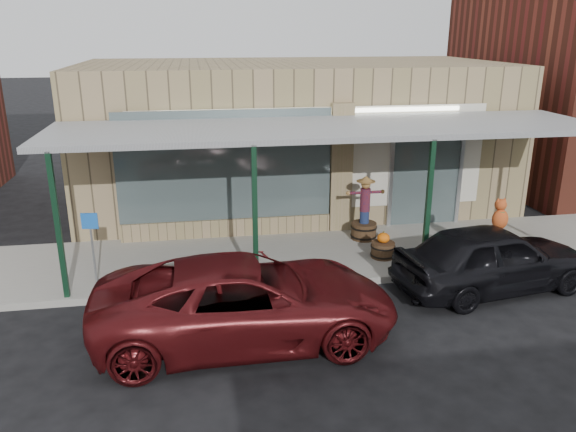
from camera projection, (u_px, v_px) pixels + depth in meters
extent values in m
plane|color=black|center=(372.00, 336.00, 9.81)|extent=(120.00, 120.00, 0.00)
cube|color=gray|center=(326.00, 254.00, 13.16)|extent=(40.00, 3.20, 0.15)
cube|color=#8E7857|center=(292.00, 134.00, 16.83)|extent=(12.00, 6.00, 4.20)
cube|color=#485657|center=(225.00, 168.00, 13.60)|extent=(5.20, 0.06, 2.80)
cube|color=#485657|center=(425.00, 174.00, 14.65)|extent=(1.80, 0.06, 2.80)
cube|color=#8E7857|center=(341.00, 171.00, 14.16)|extent=(0.55, 0.30, 3.40)
cube|color=#8E7857|center=(227.00, 227.00, 14.13)|extent=(5.20, 0.30, 0.50)
cube|color=beige|center=(313.00, 160.00, 14.02)|extent=(9.00, 0.02, 2.60)
cube|color=white|center=(314.00, 111.00, 13.61)|extent=(7.50, 0.03, 0.10)
cube|color=slate|center=(329.00, 128.00, 12.22)|extent=(12.00, 3.00, 0.12)
cube|color=#10301D|center=(58.00, 229.00, 10.48)|extent=(0.10, 0.10, 2.95)
cube|color=#10301D|center=(255.00, 218.00, 11.06)|extent=(0.10, 0.10, 2.95)
cube|color=#10301D|center=(428.00, 209.00, 11.62)|extent=(0.10, 0.10, 2.95)
cylinder|color=#462E1C|center=(364.00, 231.00, 13.89)|extent=(0.72, 0.72, 0.41)
cylinder|color=navy|center=(364.00, 217.00, 13.77)|extent=(0.26, 0.26, 0.31)
cylinder|color=maroon|center=(365.00, 200.00, 13.64)|extent=(0.29, 0.29, 0.57)
sphere|color=#AF8643|center=(366.00, 184.00, 13.51)|extent=(0.23, 0.23, 0.23)
cone|color=#AF8643|center=(366.00, 179.00, 13.47)|extent=(0.37, 0.37, 0.14)
cylinder|color=#462E1C|center=(383.00, 250.00, 12.75)|extent=(0.61, 0.61, 0.36)
ellipsoid|color=orange|center=(383.00, 238.00, 12.66)|extent=(0.28, 0.28, 0.23)
cylinder|color=#4C471E|center=(384.00, 232.00, 12.62)|extent=(0.04, 0.04, 0.05)
cylinder|color=gray|center=(94.00, 258.00, 11.17)|extent=(0.04, 0.04, 1.23)
cube|color=blue|center=(90.00, 221.00, 10.92)|extent=(0.32, 0.06, 0.32)
imported|color=black|center=(493.00, 258.00, 11.35)|extent=(4.29, 2.25, 1.39)
ellipsoid|color=#D15324|center=(500.00, 219.00, 12.16)|extent=(0.35, 0.30, 0.45)
sphere|color=#D15324|center=(501.00, 205.00, 12.10)|extent=(0.26, 0.26, 0.26)
cylinder|color=#186F34|center=(501.00, 211.00, 12.10)|extent=(0.18, 0.18, 0.02)
imported|color=#4F0F12|center=(246.00, 300.00, 9.54)|extent=(5.17, 2.44, 1.43)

